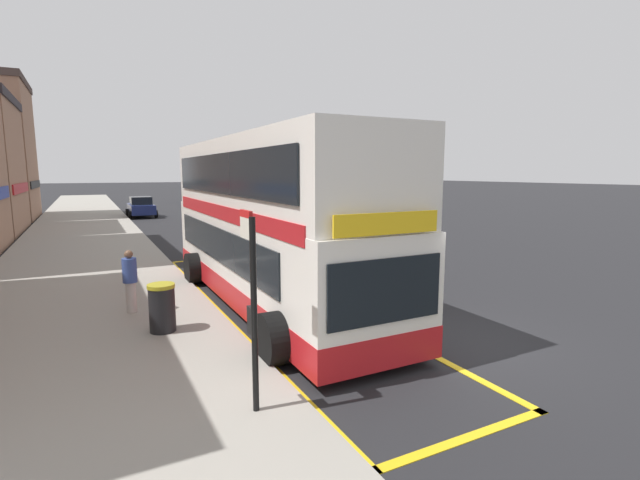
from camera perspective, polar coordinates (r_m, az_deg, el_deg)
name	(u,v)px	position (r m, az deg, el deg)	size (l,w,h in m)	color
ground_plane	(179,215)	(39.56, -17.31, 2.99)	(260.00, 260.00, 0.00)	black
pavement_near	(84,218)	(38.97, -27.50, 2.44)	(6.00, 76.00, 0.14)	gray
double_decker_bus	(268,228)	(12.30, -6.56, 1.56)	(3.26, 10.93, 4.40)	white
bus_bay_markings	(272,303)	(12.55, -5.99, -7.89)	(3.14, 14.42, 0.01)	gold
bus_stop_sign	(252,297)	(6.50, -8.51, -7.05)	(0.09, 0.51, 2.87)	black
parked_car_navy_across	(195,195)	(56.13, -15.39, 5.41)	(2.09, 4.20, 1.62)	navy
parked_car_navy_ahead	(141,207)	(38.81, -21.52, 3.87)	(2.09, 4.20, 1.62)	navy
pedestrian_waiting_near_sign	(130,279)	(12.01, -22.71, -4.53)	(0.34, 0.34, 1.54)	#B7B2AD
litter_bin	(162,308)	(10.42, -19.19, -8.00)	(0.57, 0.57, 1.04)	black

